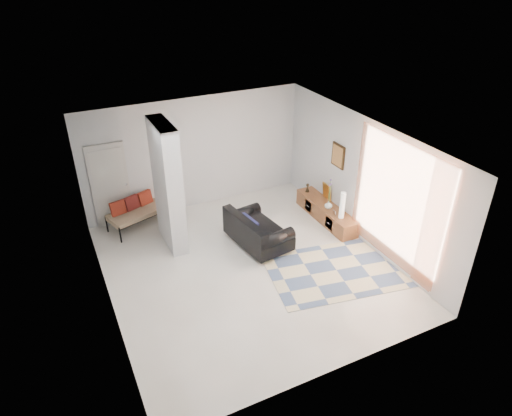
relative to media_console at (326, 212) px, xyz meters
name	(u,v)px	position (x,y,z in m)	size (l,w,h in m)	color
floor	(248,267)	(-2.52, -0.90, -0.20)	(6.00, 6.00, 0.00)	beige
ceiling	(246,141)	(-2.52, -0.90, 2.60)	(6.00, 6.00, 0.00)	white
wall_back	(195,154)	(-2.52, 2.10, 1.20)	(6.00, 6.00, 0.00)	silver
wall_front	(336,304)	(-2.52, -3.90, 1.20)	(6.00, 6.00, 0.00)	silver
wall_left	(100,244)	(-5.27, -0.90, 1.20)	(6.00, 6.00, 0.00)	silver
wall_right	(362,181)	(0.23, -0.90, 1.20)	(6.00, 6.00, 0.00)	silver
partition_column	(168,186)	(-3.62, 0.70, 1.20)	(0.35, 1.20, 2.80)	silver
hallway_door	(110,185)	(-4.62, 2.06, 0.82)	(0.85, 0.06, 2.04)	silver
curtain	(396,203)	(0.15, -2.05, 1.25)	(2.55, 2.55, 0.00)	#D36837
wall_art	(338,156)	(0.20, 0.00, 1.45)	(0.04, 0.45, 0.55)	#39230F
media_console	(326,212)	(0.00, 0.00, 0.00)	(0.45, 2.06, 0.80)	brown
loveseat	(256,231)	(-2.00, -0.23, 0.15)	(1.12, 1.67, 0.76)	silver
daybed	(139,210)	(-4.10, 1.72, 0.22)	(1.66, 1.09, 0.77)	black
area_rug	(336,270)	(-0.92, -1.80, -0.20)	(2.76, 1.84, 0.01)	beige
cylinder_lamp	(342,205)	(-0.02, -0.62, 0.52)	(0.12, 0.12, 0.64)	white
bronze_figurine	(307,188)	(-0.05, 0.80, 0.31)	(0.11, 0.11, 0.22)	#2F2214
vase	(328,205)	(-0.05, -0.14, 0.29)	(0.18, 0.18, 0.19)	white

